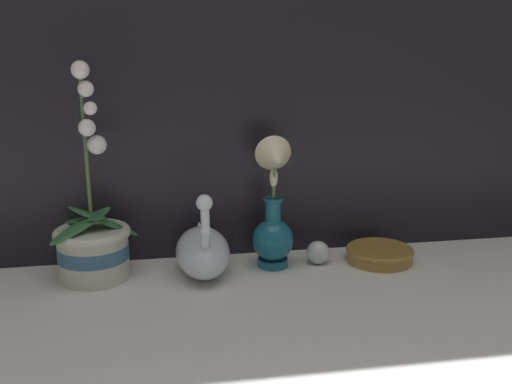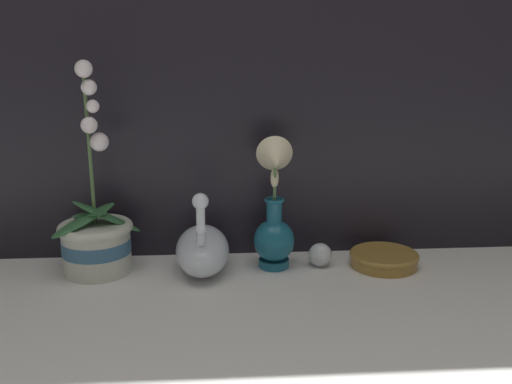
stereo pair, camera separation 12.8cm
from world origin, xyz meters
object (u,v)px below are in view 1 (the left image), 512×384
Objects in this scene: glass_sphere at (318,252)px; orchid_potted_plant at (93,242)px; swan_figurine at (203,250)px; blue_vase at (274,216)px; amber_dish at (380,253)px.

orchid_potted_plant is at bearing 179.84° from glass_sphere.
blue_vase is at bearing 3.27° from swan_figurine.
orchid_potted_plant is at bearing 179.01° from amber_dish.
swan_figurine is 4.04× the size of glass_sphere.
blue_vase is (0.39, -0.01, 0.04)m from orchid_potted_plant.
amber_dish is (0.64, -0.01, -0.06)m from orchid_potted_plant.
swan_figurine is (0.23, -0.01, -0.03)m from orchid_potted_plant.
glass_sphere is 0.34× the size of amber_dish.
orchid_potted_plant is 1.54× the size of blue_vase.
swan_figurine is 0.27m from glass_sphere.
blue_vase is at bearing 178.79° from amber_dish.
orchid_potted_plant is 0.23m from swan_figurine.
blue_vase is at bearing -0.85° from orchid_potted_plant.
glass_sphere is at bearing 176.18° from amber_dish.
orchid_potted_plant reaches higher than amber_dish.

